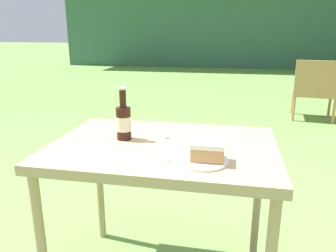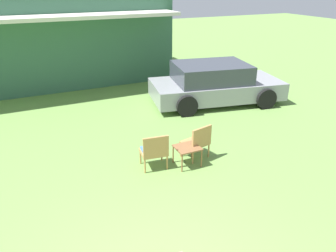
{
  "view_description": "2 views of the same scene",
  "coord_description": "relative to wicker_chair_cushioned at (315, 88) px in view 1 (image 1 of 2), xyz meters",
  "views": [
    {
      "loc": [
        0.28,
        -1.29,
        1.18
      ],
      "look_at": [
        0.0,
        0.1,
        0.76
      ],
      "focal_mm": 35.0,
      "sensor_mm": 36.0,
      "label": 1
    },
    {
      "loc": [
        -0.96,
        -2.35,
        3.76
      ],
      "look_at": [
        1.73,
        3.44,
        0.9
      ],
      "focal_mm": 35.0,
      "sensor_mm": 36.0,
      "label": 2
    }
  ],
  "objects": [
    {
      "name": "cola_bottle_near",
      "position": [
        -1.55,
        -3.33,
        0.36
      ],
      "size": [
        0.07,
        0.07,
        0.23
      ],
      "color": "black",
      "rests_on": "patio_table"
    },
    {
      "name": "cake_on_plate",
      "position": [
        -1.17,
        -3.53,
        0.31
      ],
      "size": [
        0.21,
        0.21,
        0.08
      ],
      "color": "white",
      "rests_on": "patio_table"
    },
    {
      "name": "patio_table",
      "position": [
        -1.36,
        -3.36,
        0.2
      ],
      "size": [
        0.95,
        0.67,
        0.71
      ],
      "color": "tan",
      "rests_on": "ground_plane"
    },
    {
      "name": "wicker_chair_cushioned",
      "position": [
        0.0,
        0.0,
        0.0
      ],
      "size": [
        0.6,
        0.53,
        0.81
      ],
      "rotation": [
        0.0,
        0.0,
        3.02
      ],
      "color": "#B2844C",
      "rests_on": "ground_plane"
    },
    {
      "name": "cabin_building",
      "position": [
        -1.7,
        8.15,
        1.2
      ],
      "size": [
        10.2,
        5.11,
        3.25
      ],
      "color": "#38664C",
      "rests_on": "ground_plane"
    },
    {
      "name": "fork",
      "position": [
        -1.23,
        -3.53,
        0.28
      ],
      "size": [
        0.17,
        0.07,
        0.01
      ],
      "color": "silver",
      "rests_on": "patio_table"
    },
    {
      "name": "loose_bottle_cap",
      "position": [
        -1.37,
        -3.29,
        0.28
      ],
      "size": [
        0.03,
        0.03,
        0.01
      ],
      "color": "silver",
      "rests_on": "patio_table"
    }
  ]
}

